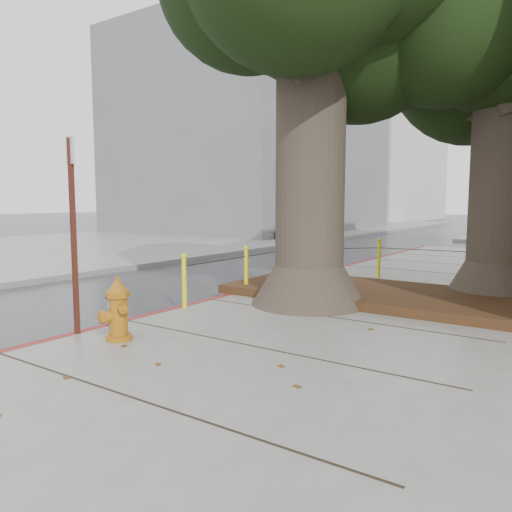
{
  "coord_description": "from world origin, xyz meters",
  "views": [
    {
      "loc": [
        3.94,
        -5.01,
        1.98
      ],
      "look_at": [
        -0.59,
        1.48,
        1.1
      ],
      "focal_mm": 35.0,
      "sensor_mm": 36.0,
      "label": 1
    }
  ],
  "objects": [
    {
      "name": "bollard_ring",
      "position": [
        -0.87,
        4.38,
        0.66
      ],
      "size": [
        3.79,
        5.39,
        0.95
      ],
      "color": "yellow",
      "rests_on": "sidewalk_main"
    },
    {
      "name": "ground",
      "position": [
        0.0,
        0.0,
        0.0
      ],
      "size": [
        140.0,
        140.0,
        0.0
      ],
      "primitive_type": "plane",
      "color": "#28282B",
      "rests_on": "ground"
    },
    {
      "name": "planter_bed",
      "position": [
        0.9,
        3.9,
        0.23
      ],
      "size": [
        6.4,
        2.6,
        0.16
      ],
      "primitive_type": "cube",
      "color": "black",
      "rests_on": "sidewalk_main"
    },
    {
      "name": "fire_hydrant",
      "position": [
        -1.23,
        -0.78,
        0.56
      ],
      "size": [
        0.46,
        0.46,
        0.84
      ],
      "rotation": [
        0.0,
        0.0,
        -0.42
      ],
      "color": "#B26712",
      "rests_on": "sidewalk_main"
    },
    {
      "name": "curb_red",
      "position": [
        -2.0,
        2.5,
        0.07
      ],
      "size": [
        0.14,
        26.0,
        0.16
      ],
      "primitive_type": "cube",
      "color": "maroon",
      "rests_on": "ground"
    },
    {
      "name": "building_far_white",
      "position": [
        -17.0,
        45.0,
        7.5
      ],
      "size": [
        12.0,
        18.0,
        15.0
      ],
      "primitive_type": "cube",
      "color": "silver",
      "rests_on": "ground"
    },
    {
      "name": "building_far_grey",
      "position": [
        -15.0,
        22.0,
        6.0
      ],
      "size": [
        12.0,
        16.0,
        12.0
      ],
      "primitive_type": "cube",
      "color": "slate",
      "rests_on": "ground"
    },
    {
      "name": "signpost",
      "position": [
        -1.95,
        -0.9,
        1.67
      ],
      "size": [
        0.26,
        0.09,
        2.69
      ],
      "rotation": [
        0.0,
        0.0,
        -0.25
      ],
      "color": "#471911",
      "rests_on": "sidewalk_main"
    },
    {
      "name": "car_dark",
      "position": [
        -8.89,
        17.22,
        0.64
      ],
      "size": [
        2.35,
        4.6,
        1.28
      ],
      "primitive_type": "imported",
      "rotation": [
        0.0,
        0.0,
        -0.13
      ],
      "color": "black",
      "rests_on": "ground"
    },
    {
      "name": "sidewalk_opposite",
      "position": [
        -14.0,
        10.0,
        0.07
      ],
      "size": [
        14.0,
        60.0,
        0.15
      ],
      "primitive_type": "cube",
      "color": "slate",
      "rests_on": "ground"
    }
  ]
}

